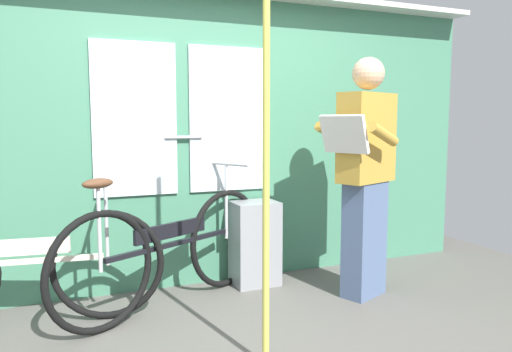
{
  "coord_description": "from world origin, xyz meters",
  "views": [
    {
      "loc": [
        -1.15,
        -2.32,
        1.27
      ],
      "look_at": [
        0.1,
        0.62,
        0.91
      ],
      "focal_mm": 35.01,
      "sensor_mm": 36.0,
      "label": 1
    }
  ],
  "objects_px": {
    "bicycle_leaning_behind": "(24,267)",
    "passenger_reading_newspaper": "(365,172)",
    "trash_bin_by_wall": "(255,243)",
    "bicycle_near_door": "(171,250)",
    "handrail_pole": "(266,155)"
  },
  "relations": [
    {
      "from": "bicycle_near_door",
      "to": "bicycle_leaning_behind",
      "type": "xyz_separation_m",
      "value": [
        -0.9,
        0.01,
        -0.02
      ]
    },
    {
      "from": "trash_bin_by_wall",
      "to": "handrail_pole",
      "type": "distance_m",
      "value": 1.51
    },
    {
      "from": "bicycle_leaning_behind",
      "to": "handrail_pole",
      "type": "distance_m",
      "value": 1.7
    },
    {
      "from": "passenger_reading_newspaper",
      "to": "handrail_pole",
      "type": "relative_size",
      "value": 0.78
    },
    {
      "from": "bicycle_leaning_behind",
      "to": "handrail_pole",
      "type": "bearing_deg",
      "value": -33.67
    },
    {
      "from": "bicycle_near_door",
      "to": "passenger_reading_newspaper",
      "type": "height_order",
      "value": "passenger_reading_newspaper"
    },
    {
      "from": "trash_bin_by_wall",
      "to": "handrail_pole",
      "type": "height_order",
      "value": "handrail_pole"
    },
    {
      "from": "trash_bin_by_wall",
      "to": "bicycle_near_door",
      "type": "bearing_deg",
      "value": -162.95
    },
    {
      "from": "bicycle_near_door",
      "to": "bicycle_leaning_behind",
      "type": "relative_size",
      "value": 0.99
    },
    {
      "from": "bicycle_leaning_behind",
      "to": "passenger_reading_newspaper",
      "type": "relative_size",
      "value": 0.98
    },
    {
      "from": "handrail_pole",
      "to": "bicycle_leaning_behind",
      "type": "bearing_deg",
      "value": 138.87
    },
    {
      "from": "trash_bin_by_wall",
      "to": "handrail_pole",
      "type": "relative_size",
      "value": 0.29
    },
    {
      "from": "bicycle_leaning_behind",
      "to": "passenger_reading_newspaper",
      "type": "xyz_separation_m",
      "value": [
        2.23,
        -0.34,
        0.52
      ]
    },
    {
      "from": "bicycle_leaning_behind",
      "to": "trash_bin_by_wall",
      "type": "height_order",
      "value": "bicycle_leaning_behind"
    },
    {
      "from": "bicycle_near_door",
      "to": "handrail_pole",
      "type": "xyz_separation_m",
      "value": [
        0.26,
        -1.0,
        0.7
      ]
    }
  ]
}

